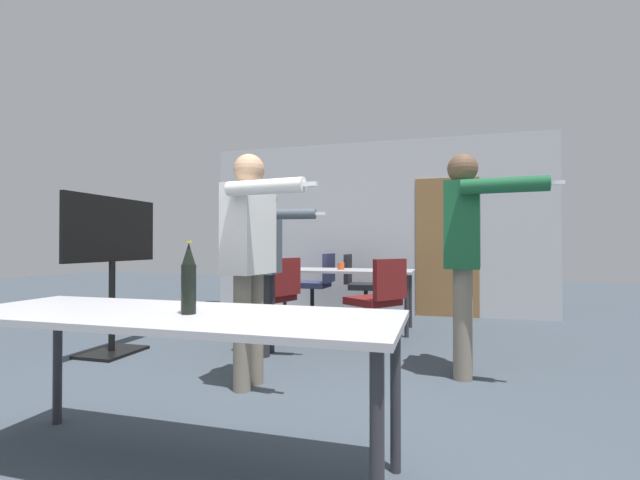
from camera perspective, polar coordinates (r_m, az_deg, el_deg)
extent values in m
cube|color=#BCBCC1|center=(6.72, 7.12, 1.69)|extent=(5.25, 0.10, 2.67)
cube|color=olive|center=(6.58, 16.57, -0.92)|extent=(0.90, 0.02, 2.05)
cube|color=#A8A8AD|center=(2.12, -19.10, -9.48)|extent=(2.11, 0.73, 0.03)
cylinder|color=#2D2D33|center=(1.60, 7.62, -26.66)|extent=(0.05, 0.05, 0.72)
cylinder|color=#2D2D33|center=(3.06, -31.60, -13.76)|extent=(0.05, 0.05, 0.72)
cylinder|color=#2D2D33|center=(2.15, 10.03, -19.63)|extent=(0.05, 0.05, 0.72)
cube|color=#A8A8AD|center=(5.44, 2.65, -4.10)|extent=(1.83, 0.72, 0.03)
cylinder|color=#2D2D33|center=(5.45, -6.97, -8.03)|extent=(0.05, 0.05, 0.72)
cylinder|color=#2D2D33|center=(5.05, 11.47, -8.61)|extent=(0.05, 0.05, 0.72)
cylinder|color=#2D2D33|center=(6.01, -4.73, -7.35)|extent=(0.05, 0.05, 0.72)
cylinder|color=#2D2D33|center=(5.65, 11.93, -7.76)|extent=(0.05, 0.05, 0.72)
cube|color=black|center=(4.75, -26.03, -13.29)|extent=(0.44, 0.56, 0.03)
cylinder|color=black|center=(4.67, -26.00, -7.91)|extent=(0.06, 0.06, 0.87)
cube|color=black|center=(4.63, -25.95, 1.29)|extent=(0.04, 1.17, 0.63)
cube|color=#14331E|center=(4.65, -26.16, 1.29)|extent=(0.01, 1.08, 0.55)
cylinder|color=#28282D|center=(4.31, -6.90, -9.58)|extent=(0.12, 0.12, 0.78)
cylinder|color=#28282D|center=(4.15, -7.55, -9.92)|extent=(0.12, 0.12, 0.78)
cube|color=#4C5660|center=(4.17, -7.20, -0.26)|extent=(0.27, 0.42, 0.61)
sphere|color=#936B4C|center=(4.20, -7.19, 5.41)|extent=(0.22, 0.22, 0.22)
cylinder|color=#4C5660|center=(4.41, -6.30, -0.48)|extent=(0.10, 0.10, 0.53)
cylinder|color=#4C5660|center=(3.88, -4.46, 3.47)|extent=(0.54, 0.15, 0.10)
cube|color=white|center=(3.82, -0.14, 3.53)|extent=(0.12, 0.05, 0.03)
cylinder|color=slate|center=(3.80, 18.62, -10.06)|extent=(0.14, 0.14, 0.87)
cylinder|color=slate|center=(3.60, 18.47, -10.57)|extent=(0.14, 0.14, 0.87)
cube|color=#195633|center=(3.65, 18.50, 1.83)|extent=(0.31, 0.49, 0.69)
sphere|color=brown|center=(3.70, 18.48, 9.03)|extent=(0.24, 0.24, 0.24)
cylinder|color=#195633|center=(3.94, 18.71, 1.34)|extent=(0.11, 0.11, 0.59)
cylinder|color=#195633|center=(3.38, 23.31, 6.73)|extent=(0.60, 0.17, 0.11)
cube|color=white|center=(3.41, 28.84, 6.70)|extent=(0.12, 0.05, 0.03)
cylinder|color=slate|center=(3.37, -8.67, -11.54)|extent=(0.13, 0.13, 0.84)
cylinder|color=slate|center=(3.22, -10.34, -12.04)|extent=(0.13, 0.13, 0.84)
cube|color=silver|center=(3.24, -9.46, 1.40)|extent=(0.29, 0.45, 0.66)
sphere|color=tan|center=(3.28, -9.44, 9.24)|extent=(0.23, 0.23, 0.23)
cylinder|color=silver|center=(3.46, -7.16, 1.00)|extent=(0.10, 0.10, 0.57)
cylinder|color=silver|center=(2.89, -7.38, 7.04)|extent=(0.58, 0.17, 0.10)
cube|color=white|center=(2.74, -1.60, 7.44)|extent=(0.12, 0.05, 0.03)
cylinder|color=black|center=(4.77, 7.03, -13.30)|extent=(0.52, 0.52, 0.03)
cylinder|color=black|center=(4.72, 7.03, -10.85)|extent=(0.06, 0.06, 0.38)
cube|color=maroon|center=(4.69, 7.03, -8.06)|extent=(0.64, 0.64, 0.08)
cube|color=maroon|center=(4.48, 9.33, -5.19)|extent=(0.31, 0.38, 0.42)
cylinder|color=black|center=(6.27, 6.14, -10.24)|extent=(0.52, 0.52, 0.03)
cylinder|color=black|center=(6.23, 6.14, -8.32)|extent=(0.06, 0.06, 0.39)
cube|color=black|center=(6.21, 6.13, -6.16)|extent=(0.49, 0.49, 0.08)
cube|color=black|center=(6.22, 3.74, -3.85)|extent=(0.09, 0.44, 0.42)
cylinder|color=black|center=(6.40, -1.05, -10.04)|extent=(0.52, 0.52, 0.03)
cylinder|color=black|center=(6.37, -1.05, -8.12)|extent=(0.06, 0.06, 0.40)
cube|color=navy|center=(6.34, -1.05, -5.96)|extent=(0.48, 0.48, 0.08)
cube|color=navy|center=(6.24, 1.20, -3.75)|extent=(0.08, 0.44, 0.42)
cylinder|color=black|center=(5.12, -6.78, -12.41)|extent=(0.52, 0.52, 0.03)
cylinder|color=black|center=(5.08, -6.78, -10.15)|extent=(0.06, 0.06, 0.38)
cube|color=maroon|center=(5.05, -6.77, -7.57)|extent=(0.59, 0.59, 0.08)
cube|color=maroon|center=(4.85, -4.51, -4.89)|extent=(0.21, 0.43, 0.42)
cylinder|color=black|center=(2.03, -17.11, -6.30)|extent=(0.07, 0.07, 0.22)
cone|color=black|center=(2.02, -17.10, -1.74)|extent=(0.06, 0.06, 0.10)
cylinder|color=gold|center=(2.02, -17.09, -0.21)|extent=(0.03, 0.03, 0.01)
cylinder|color=#E05123|center=(5.41, 2.82, -3.49)|extent=(0.08, 0.08, 0.09)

